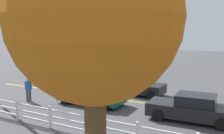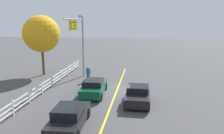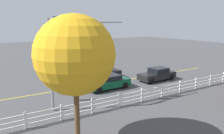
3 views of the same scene
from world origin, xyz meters
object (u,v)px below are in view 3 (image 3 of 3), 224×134
object	(u,v)px
car_1	(157,74)
tree_2	(75,55)
car_2	(108,82)
car_0	(104,73)
pedestrian	(75,91)

from	to	relation	value
car_1	tree_2	world-z (taller)	tree_2
car_1	car_2	size ratio (longest dim) A/B	1.04
car_0	car_2	size ratio (longest dim) A/B	0.86
car_2	tree_2	distance (m)	10.96
car_1	tree_2	distance (m)	15.73
car_0	tree_2	xyz separation A→B (m)	(8.20, 11.69, 4.29)
pedestrian	tree_2	xyz separation A→B (m)	(2.24, 6.15, 4.04)
car_2	tree_2	size ratio (longest dim) A/B	0.64
car_2	pedestrian	distance (m)	4.55
tree_2	car_0	bearing A→B (deg)	-125.04
tree_2	car_1	bearing A→B (deg)	-149.96
car_2	tree_2	bearing A→B (deg)	47.97
car_2	pedestrian	size ratio (longest dim) A/B	2.70
car_0	tree_2	distance (m)	14.91
car_2	car_0	bearing A→B (deg)	-114.67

